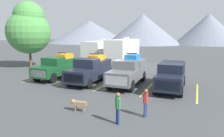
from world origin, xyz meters
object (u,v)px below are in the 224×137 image
object	(u,v)px
camper_trailer_b	(123,51)
camper_trailer_a	(100,51)
pickup_truck_c	(128,70)
dog	(78,103)
pickup_truck_d	(171,75)
person_b	(118,106)
person_a	(146,101)
pickup_truck_a	(58,66)
pickup_truck_b	(91,69)

from	to	relation	value
camper_trailer_b	camper_trailer_a	bearing A→B (deg)	172.30
pickup_truck_c	dog	size ratio (longest dim) A/B	5.63
pickup_truck_c	pickup_truck_d	world-z (taller)	pickup_truck_c
person_b	dog	size ratio (longest dim) A/B	1.57
person_a	person_b	bearing A→B (deg)	-126.84
pickup_truck_a	pickup_truck_c	xyz separation A→B (m)	(7.40, 0.15, 0.07)
pickup_truck_a	dog	xyz separation A→B (m)	(6.72, -6.95, -0.70)
pickup_truck_c	camper_trailer_a	bearing A→B (deg)	127.45
pickup_truck_c	person_b	size ratio (longest dim) A/B	3.59
pickup_truck_b	person_b	world-z (taller)	pickup_truck_b
pickup_truck_c	camper_trailer_a	size ratio (longest dim) A/B	0.70
pickup_truck_d	camper_trailer_a	world-z (taller)	camper_trailer_a
person_a	person_b	world-z (taller)	person_b
pickup_truck_b	pickup_truck_c	bearing A→B (deg)	7.77
dog	pickup_truck_d	bearing A→B (deg)	58.53
pickup_truck_b	dog	distance (m)	7.23
pickup_truck_a	pickup_truck_d	xyz separation A→B (m)	(11.02, 0.07, -0.03)
camper_trailer_b	person_a	xyz separation A→B (m)	(6.97, -15.93, -1.20)
camper_trailer_a	dog	bearing A→B (deg)	-67.73
pickup_truck_d	camper_trailer_a	distance (m)	15.21
pickup_truck_d	person_b	distance (m)	7.86
pickup_truck_b	camper_trailer_b	xyz separation A→B (m)	(-0.40, 10.01, 0.90)
camper_trailer_b	pickup_truck_c	bearing A→B (deg)	-67.76
camper_trailer_a	camper_trailer_b	bearing A→B (deg)	-7.70
pickup_truck_d	pickup_truck_c	bearing A→B (deg)	178.67
pickup_truck_c	camper_trailer_b	size ratio (longest dim) A/B	0.63
pickup_truck_b	pickup_truck_d	bearing A→B (deg)	3.16
pickup_truck_a	person_a	xyz separation A→B (m)	(10.47, -6.24, -0.29)
camper_trailer_a	dog	xyz separation A→B (m)	(7.02, -17.15, -1.47)
dog	pickup_truck_c	bearing A→B (deg)	84.55
pickup_truck_a	camper_trailer_a	world-z (taller)	camper_trailer_a
person_b	camper_trailer_b	bearing A→B (deg)	108.92
pickup_truck_a	person_a	bearing A→B (deg)	-30.80
person_b	dog	distance (m)	2.83
camper_trailer_b	pickup_truck_a	bearing A→B (deg)	-109.87
pickup_truck_d	camper_trailer_b	world-z (taller)	camper_trailer_b
pickup_truck_c	camper_trailer_b	xyz separation A→B (m)	(-3.90, 9.54, 0.83)
camper_trailer_b	dog	world-z (taller)	camper_trailer_b
person_b	pickup_truck_c	bearing A→B (deg)	104.67
pickup_truck_b	person_b	bearing A→B (deg)	-52.85
pickup_truck_b	camper_trailer_a	xyz separation A→B (m)	(-4.20, 10.53, 0.75)
camper_trailer_b	dog	xyz separation A→B (m)	(3.22, -16.63, -1.61)
pickup_truck_c	dog	distance (m)	7.17
pickup_truck_c	person_a	size ratio (longest dim) A/B	3.75
pickup_truck_a	dog	world-z (taller)	pickup_truck_a
camper_trailer_b	pickup_truck_b	bearing A→B (deg)	-87.70
person_a	person_b	xyz separation A→B (m)	(-1.04, -1.39, 0.04)
pickup_truck_b	pickup_truck_c	distance (m)	3.53
pickup_truck_d	camper_trailer_b	xyz separation A→B (m)	(-7.51, 9.62, 0.94)
pickup_truck_b	person_b	distance (m)	9.17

